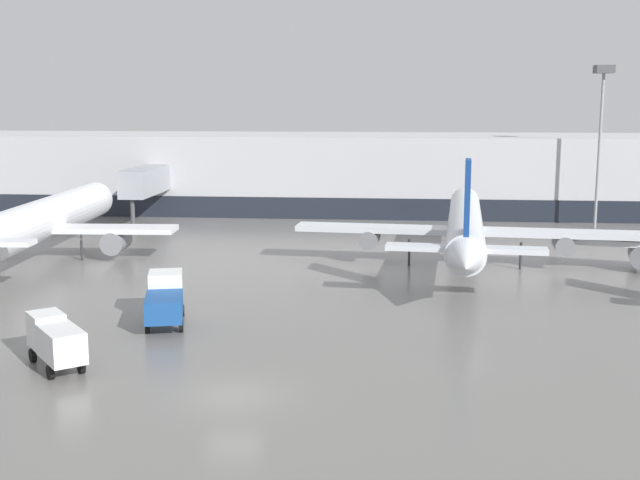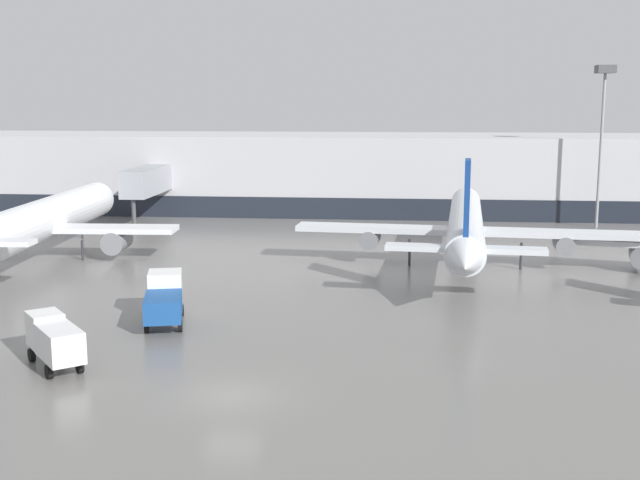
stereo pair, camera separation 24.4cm
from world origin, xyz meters
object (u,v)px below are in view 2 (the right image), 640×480
Objects in this scene: service_truck_0 at (54,339)px; traffic_cone_1 at (7,234)px; parked_jet_1 at (41,221)px; parked_jet_3 at (466,225)px; apron_light_mast_0 at (604,99)px; service_truck_1 at (164,298)px.

traffic_cone_1 is (-20.72, 36.38, -1.19)m from service_truck_0.
parked_jet_1 is 7.68× the size of service_truck_0.
apron_light_mast_0 is at bearing -31.29° from parked_jet_3.
parked_jet_1 is 6.25× the size of service_truck_1.
parked_jet_1 is 2.24× the size of apron_light_mast_0.
parked_jet_1 is 64.50× the size of traffic_cone_1.
parked_jet_3 is 7.31× the size of service_truck_0.
apron_light_mast_0 reaches higher than service_truck_1.
apron_light_mast_0 is at bearing -77.71° from service_truck_0.
parked_jet_3 is 44.05m from traffic_cone_1.
apron_light_mast_0 is at bearing 11.01° from traffic_cone_1.
parked_jet_3 is at bearing -126.04° from apron_light_mast_0.
parked_jet_1 is at bearing -157.20° from apron_light_mast_0.
parked_jet_1 is at bearing -50.53° from traffic_cone_1.
service_truck_1 is (-19.05, -18.55, -1.77)m from parked_jet_3.
service_truck_1 reaches higher than service_truck_0.
service_truck_0 is at bearing -60.34° from traffic_cone_1.
parked_jet_1 is 12.93m from traffic_cone_1.
traffic_cone_1 is at bearing 26.61° from service_truck_1.
service_truck_1 is 0.36× the size of apron_light_mast_0.
parked_jet_1 reaches higher than service_truck_0.
parked_jet_1 is at bearing 95.10° from parked_jet_3.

